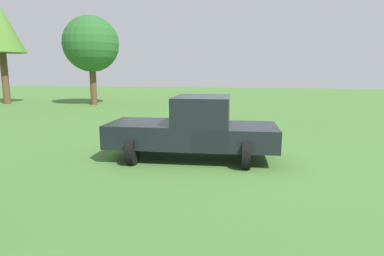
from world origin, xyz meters
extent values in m
plane|color=#477533|center=(0.00, 0.00, 0.00)|extent=(80.00, 80.00, 0.00)
cylinder|color=black|center=(0.94, -2.26, 0.39)|extent=(0.77, 0.22, 0.77)
cylinder|color=black|center=(-0.57, -2.32, 0.39)|extent=(0.77, 0.22, 0.77)
cylinder|color=black|center=(0.84, 0.77, 0.39)|extent=(0.77, 0.22, 0.77)
cylinder|color=black|center=(-0.68, 0.72, 0.39)|extent=(0.77, 0.22, 0.77)
cube|color=black|center=(0.18, -2.20, 0.73)|extent=(1.88, 1.96, 0.64)
cube|color=black|center=(0.12, -0.49, 1.11)|extent=(1.87, 1.58, 1.40)
cube|color=slate|center=(0.12, -0.49, 1.55)|extent=(1.72, 1.34, 0.48)
cube|color=black|center=(0.09, 0.46, 0.71)|extent=(1.90, 2.34, 0.60)
cube|color=silver|center=(0.21, -3.08, 0.47)|extent=(1.75, 0.18, 0.16)
cylinder|color=brown|center=(-13.07, -17.43, 1.92)|extent=(0.50, 0.50, 3.85)
cone|color=#4C7A2D|center=(-13.07, -17.43, 5.64)|extent=(3.40, 3.40, 3.58)
cylinder|color=brown|center=(-13.54, -10.51, 1.62)|extent=(0.47, 0.47, 3.23)
sphere|color=#286028|center=(-13.54, -10.51, 4.44)|extent=(4.02, 4.02, 4.02)
camera|label=1|loc=(9.01, 0.71, 2.50)|focal=30.09mm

